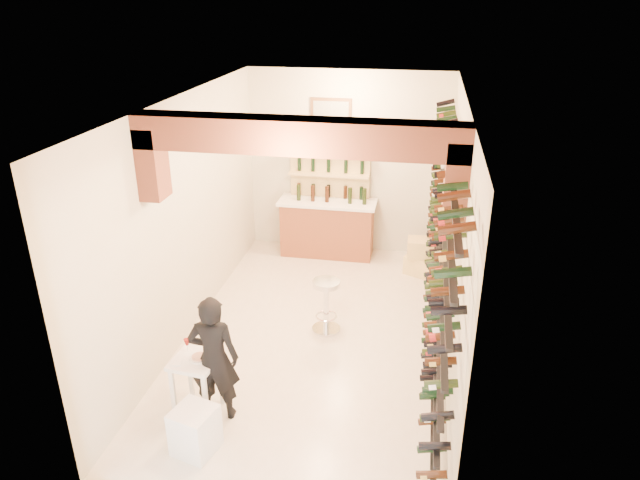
{
  "coord_description": "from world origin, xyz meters",
  "views": [
    {
      "loc": [
        1.28,
        -6.69,
        4.4
      ],
      "look_at": [
        0.0,
        0.3,
        1.3
      ],
      "focal_mm": 32.4,
      "sensor_mm": 36.0,
      "label": 1
    }
  ],
  "objects_px": {
    "back_counter": "(327,226)",
    "wine_rack": "(437,240)",
    "chrome_barstool": "(326,302)",
    "tasting_table": "(196,368)",
    "white_stool": "(195,430)",
    "person": "(214,358)",
    "crate_lower": "(422,265)"
  },
  "relations": [
    {
      "from": "person",
      "to": "white_stool",
      "type": "bearing_deg",
      "value": 80.53
    },
    {
      "from": "tasting_table",
      "to": "person",
      "type": "bearing_deg",
      "value": 1.45
    },
    {
      "from": "back_counter",
      "to": "tasting_table",
      "type": "xyz_separation_m",
      "value": [
        -0.7,
        -4.43,
        0.04
      ]
    },
    {
      "from": "wine_rack",
      "to": "tasting_table",
      "type": "distance_m",
      "value": 3.25
    },
    {
      "from": "back_counter",
      "to": "person",
      "type": "bearing_deg",
      "value": -96.11
    },
    {
      "from": "back_counter",
      "to": "person",
      "type": "height_order",
      "value": "person"
    },
    {
      "from": "tasting_table",
      "to": "crate_lower",
      "type": "relative_size",
      "value": 1.59
    },
    {
      "from": "tasting_table",
      "to": "wine_rack",
      "type": "bearing_deg",
      "value": 41.07
    },
    {
      "from": "chrome_barstool",
      "to": "wine_rack",
      "type": "bearing_deg",
      "value": -5.78
    },
    {
      "from": "back_counter",
      "to": "white_stool",
      "type": "bearing_deg",
      "value": -95.84
    },
    {
      "from": "tasting_table",
      "to": "back_counter",
      "type": "bearing_deg",
      "value": 86.92
    },
    {
      "from": "person",
      "to": "crate_lower",
      "type": "relative_size",
      "value": 2.8
    },
    {
      "from": "tasting_table",
      "to": "white_stool",
      "type": "bearing_deg",
      "value": -65.78
    },
    {
      "from": "wine_rack",
      "to": "chrome_barstool",
      "type": "xyz_separation_m",
      "value": [
        -1.41,
        0.14,
        -1.1
      ]
    },
    {
      "from": "wine_rack",
      "to": "chrome_barstool",
      "type": "height_order",
      "value": "wine_rack"
    },
    {
      "from": "back_counter",
      "to": "tasting_table",
      "type": "bearing_deg",
      "value": -99.04
    },
    {
      "from": "back_counter",
      "to": "tasting_table",
      "type": "height_order",
      "value": "back_counter"
    },
    {
      "from": "wine_rack",
      "to": "crate_lower",
      "type": "xyz_separation_m",
      "value": [
        -0.13,
        2.15,
        -1.39
      ]
    },
    {
      "from": "tasting_table",
      "to": "person",
      "type": "relative_size",
      "value": 0.57
    },
    {
      "from": "wine_rack",
      "to": "white_stool",
      "type": "distance_m",
      "value": 3.57
    },
    {
      "from": "back_counter",
      "to": "crate_lower",
      "type": "relative_size",
      "value": 3.19
    },
    {
      "from": "tasting_table",
      "to": "person",
      "type": "height_order",
      "value": "person"
    },
    {
      "from": "white_stool",
      "to": "crate_lower",
      "type": "bearing_deg",
      "value": 63.88
    },
    {
      "from": "tasting_table",
      "to": "white_stool",
      "type": "height_order",
      "value": "tasting_table"
    },
    {
      "from": "white_stool",
      "to": "person",
      "type": "distance_m",
      "value": 0.75
    },
    {
      "from": "chrome_barstool",
      "to": "tasting_table",
      "type": "bearing_deg",
      "value": -120.2
    },
    {
      "from": "tasting_table",
      "to": "crate_lower",
      "type": "bearing_deg",
      "value": 64.5
    },
    {
      "from": "person",
      "to": "chrome_barstool",
      "type": "distance_m",
      "value": 2.16
    },
    {
      "from": "back_counter",
      "to": "wine_rack",
      "type": "bearing_deg",
      "value": -55.34
    },
    {
      "from": "person",
      "to": "wine_rack",
      "type": "bearing_deg",
      "value": -147.81
    },
    {
      "from": "back_counter",
      "to": "tasting_table",
      "type": "distance_m",
      "value": 4.49
    },
    {
      "from": "back_counter",
      "to": "crate_lower",
      "type": "xyz_separation_m",
      "value": [
        1.7,
        -0.5,
        -0.37
      ]
    }
  ]
}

